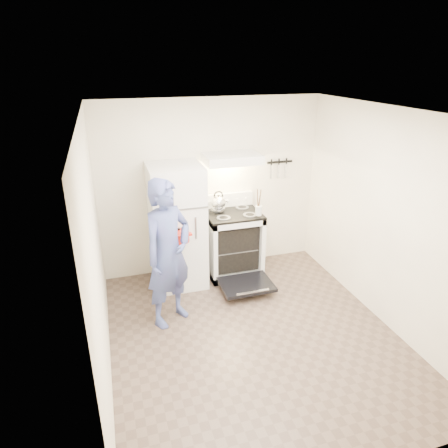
{
  "coord_description": "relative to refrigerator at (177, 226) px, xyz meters",
  "views": [
    {
      "loc": [
        -1.42,
        -3.52,
        2.96
      ],
      "look_at": [
        -0.05,
        1.0,
        1.0
      ],
      "focal_mm": 32.0,
      "sensor_mm": 36.0,
      "label": 1
    }
  ],
  "objects": [
    {
      "name": "person",
      "position": [
        -0.27,
        -0.87,
        0.04
      ],
      "size": [
        0.78,
        0.72,
        1.78
      ],
      "primitive_type": "imported",
      "rotation": [
        0.0,
        0.0,
        0.59
      ],
      "color": "#364D7D",
      "rests_on": "floor"
    },
    {
      "name": "knife_strip",
      "position": [
        1.63,
        0.33,
        0.7
      ],
      "size": [
        0.4,
        0.02,
        0.03
      ],
      "primitive_type": "cube",
      "color": "black",
      "rests_on": "back_wall"
    },
    {
      "name": "floor",
      "position": [
        0.58,
        -1.45,
        -0.85
      ],
      "size": [
        3.6,
        3.6,
        0.0
      ],
      "primitive_type": "plane",
      "color": "brown",
      "rests_on": "ground"
    },
    {
      "name": "utensil_jar",
      "position": [
        1.09,
        -0.24,
        0.2
      ],
      "size": [
        0.1,
        0.1,
        0.13
      ],
      "primitive_type": "cylinder",
      "rotation": [
        0.0,
        0.0,
        0.13
      ],
      "color": "silver",
      "rests_on": "cooktop"
    },
    {
      "name": "pizza_stone",
      "position": [
        0.79,
        -0.03,
        -0.4
      ],
      "size": [
        0.36,
        0.36,
        0.02
      ],
      "primitive_type": "cylinder",
      "color": "#98704E",
      "rests_on": "oven_rack"
    },
    {
      "name": "cooktop",
      "position": [
        0.81,
        0.02,
        0.09
      ],
      "size": [
        0.76,
        0.65,
        0.03
      ],
      "primitive_type": "cube",
      "color": "black",
      "rests_on": "stove_body"
    },
    {
      "name": "range_hood",
      "position": [
        0.81,
        0.1,
        0.86
      ],
      "size": [
        0.76,
        0.5,
        0.12
      ],
      "primitive_type": "cube",
      "color": "white",
      "rests_on": "back_wall"
    },
    {
      "name": "tea_kettle",
      "position": [
        0.62,
        0.13,
        0.25
      ],
      "size": [
        0.25,
        0.21,
        0.31
      ],
      "primitive_type": null,
      "color": "silver",
      "rests_on": "cooktop"
    },
    {
      "name": "stove_body",
      "position": [
        0.81,
        0.02,
        -0.39
      ],
      "size": [
        0.76,
        0.65,
        0.92
      ],
      "primitive_type": "cube",
      "color": "white",
      "rests_on": "floor"
    },
    {
      "name": "backsplash",
      "position": [
        0.81,
        0.31,
        0.2
      ],
      "size": [
        0.76,
        0.07,
        0.2
      ],
      "primitive_type": "cube",
      "color": "white",
      "rests_on": "cooktop"
    },
    {
      "name": "oven_rack",
      "position": [
        0.81,
        0.02,
        -0.41
      ],
      "size": [
        0.6,
        0.52,
        0.01
      ],
      "primitive_type": "cube",
      "color": "gray",
      "rests_on": "stove_body"
    },
    {
      "name": "dutch_oven",
      "position": [
        -0.07,
        -0.5,
        0.07
      ],
      "size": [
        0.32,
        0.25,
        0.22
      ],
      "primitive_type": null,
      "color": "red",
      "rests_on": "person"
    },
    {
      "name": "oven_door",
      "position": [
        0.81,
        -0.57,
        -0.72
      ],
      "size": [
        0.7,
        0.54,
        0.04
      ],
      "primitive_type": "cube",
      "color": "black",
      "rests_on": "floor"
    },
    {
      "name": "back_wall",
      "position": [
        0.58,
        0.35,
        0.4
      ],
      "size": [
        3.2,
        0.02,
        2.5
      ],
      "primitive_type": "cube",
      "color": "white",
      "rests_on": "ground"
    },
    {
      "name": "refrigerator",
      "position": [
        0.0,
        0.0,
        0.0
      ],
      "size": [
        0.7,
        0.7,
        1.7
      ],
      "primitive_type": "cube",
      "color": "white",
      "rests_on": "floor"
    }
  ]
}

